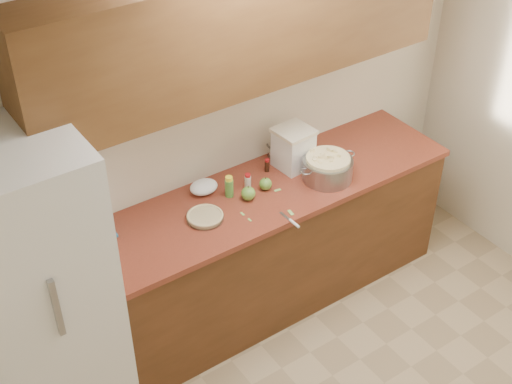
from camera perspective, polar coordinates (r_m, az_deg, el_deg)
room_shell at (r=3.32m, az=15.09°, el=-7.37°), size 3.60×3.60×3.60m
counter_run at (r=4.66m, az=0.23°, el=-4.57°), size 2.64×0.68×0.92m
upper_cabinets at (r=3.97m, az=-1.03°, el=13.09°), size 2.60×0.34×0.70m
fridge at (r=3.92m, az=-17.18°, el=-7.72°), size 0.70×0.70×1.80m
pie at (r=4.17m, az=-4.10°, el=-1.99°), size 0.22×0.22×0.04m
colander at (r=4.48m, az=5.74°, el=1.92°), size 0.42×0.32×0.16m
flour_canister at (r=4.54m, az=3.00°, el=3.56°), size 0.24×0.24×0.27m
tablet at (r=4.16m, az=-13.20°, el=-3.35°), size 0.27×0.20×0.02m
paring_knife at (r=4.14m, az=2.97°, el=-2.43°), size 0.02×0.18×0.02m
lemon_bottle at (r=4.31m, az=-2.16°, el=0.42°), size 0.05×0.05×0.14m
cinnamon_shaker at (r=4.39m, az=-0.66°, el=0.87°), size 0.04×0.04×0.10m
vanilla_bottle at (r=4.54m, az=0.89°, el=2.14°), size 0.03×0.03×0.09m
mixing_bowl at (r=4.71m, az=2.24°, el=3.60°), size 0.24×0.24×0.09m
paper_towel at (r=4.37m, az=-4.20°, el=0.41°), size 0.21×0.18×0.07m
apple_left at (r=4.30m, az=-0.62°, el=-0.12°), size 0.09×0.09×0.10m
apple_center at (r=4.38m, az=0.77°, el=0.65°), size 0.08×0.08×0.09m
peel_a at (r=4.21m, az=-1.09°, el=-1.76°), size 0.01×0.03×0.00m
peel_b at (r=4.22m, az=2.79°, el=-1.65°), size 0.03×0.05×0.00m
peel_c at (r=4.40m, az=1.74°, el=0.15°), size 0.05×0.02×0.00m
peel_d at (r=4.16m, az=-0.51°, el=-2.25°), size 0.01×0.03×0.00m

